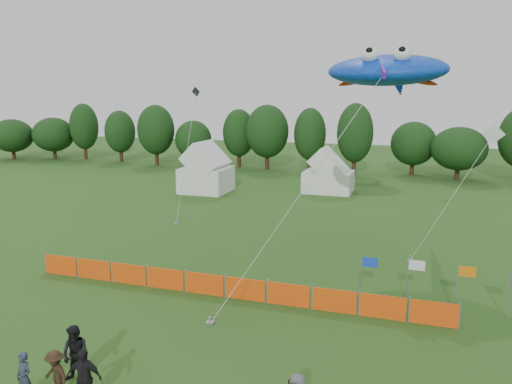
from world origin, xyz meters
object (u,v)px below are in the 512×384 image
(tent_right, at_px, (329,175))
(spectator_a, at_px, (24,377))
(spectator_b, at_px, (76,354))
(barrier_fence, at_px, (224,286))
(stingray_kite, at_px, (388,71))
(spectator_d, at_px, (84,378))
(spectator_c, at_px, (56,375))
(tent_left, at_px, (206,172))

(tent_right, height_order, spectator_a, tent_right)
(spectator_a, xyz_separation_m, spectator_b, (0.82, 1.34, 0.17))
(spectator_b, bearing_deg, barrier_fence, 72.41)
(tent_right, xyz_separation_m, stingray_kite, (6.13, -16.33, 8.75))
(spectator_a, relative_size, spectator_d, 0.86)
(barrier_fence, bearing_deg, spectator_c, -102.10)
(spectator_a, height_order, spectator_b, spectator_b)
(tent_right, height_order, spectator_c, tent_right)
(tent_left, xyz_separation_m, spectator_c, (9.12, -31.46, -1.13))
(tent_left, distance_m, spectator_a, 32.91)
(tent_right, relative_size, spectator_c, 2.90)
(tent_right, height_order, spectator_d, tent_right)
(spectator_c, bearing_deg, spectator_a, -135.87)
(spectator_a, xyz_separation_m, spectator_d, (1.88, 0.34, 0.13))
(spectator_b, bearing_deg, spectator_a, -125.56)
(tent_right, relative_size, stingray_kite, 0.22)
(spectator_a, distance_m, spectator_c, 0.91)
(spectator_c, bearing_deg, spectator_d, 17.71)
(barrier_fence, height_order, stingray_kite, stingray_kite)
(tent_left, bearing_deg, spectator_d, -72.11)
(spectator_c, distance_m, spectator_d, 1.05)
(barrier_fence, xyz_separation_m, spectator_b, (-1.90, -7.85, 0.45))
(spectator_b, xyz_separation_m, spectator_c, (0.01, -0.96, -0.17))
(barrier_fence, bearing_deg, tent_right, 90.11)
(spectator_d, bearing_deg, barrier_fence, 70.54)
(spectator_d, xyz_separation_m, stingray_kite, (6.92, 18.68, 9.45))
(barrier_fence, distance_m, spectator_b, 8.09)
(spectator_a, bearing_deg, stingray_kite, 77.59)
(tent_left, xyz_separation_m, spectator_d, (10.16, -31.49, -1.00))
(tent_left, xyz_separation_m, stingray_kite, (17.08, -12.81, 8.46))
(spectator_a, relative_size, stingray_kite, 0.07)
(spectator_b, distance_m, spectator_c, 0.97)
(tent_right, xyz_separation_m, spectator_a, (-2.67, -35.36, -0.84))
(spectator_b, xyz_separation_m, spectator_d, (1.05, -1.00, -0.04))
(tent_left, relative_size, barrier_fence, 0.22)
(tent_right, bearing_deg, spectator_d, -91.30)
(spectator_a, xyz_separation_m, stingray_kite, (8.79, 19.02, 9.59))
(spectator_d, bearing_deg, tent_left, 93.88)
(spectator_c, bearing_deg, barrier_fence, 97.65)
(tent_right, height_order, spectator_b, tent_right)
(tent_right, bearing_deg, spectator_a, -94.32)
(spectator_b, bearing_deg, tent_right, 82.90)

